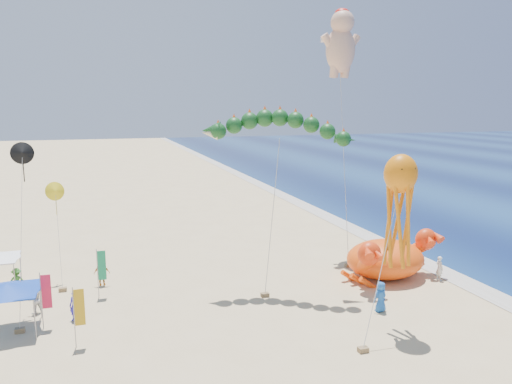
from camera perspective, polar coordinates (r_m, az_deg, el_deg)
ground at (r=32.99m, az=4.46°, el=-11.59°), size 320.00×320.00×0.00m
foam_strip at (r=38.91m, az=21.26°, el=-8.85°), size 320.00×320.00×0.00m
crab_inflatable at (r=36.58m, az=14.66°, el=-7.27°), size 7.61×6.15×3.33m
dragon_kite at (r=31.74m, az=2.50°, el=6.91°), size 9.56×4.83×11.47m
cherub_kite at (r=41.80m, az=9.70°, el=16.59°), size 2.68×5.88×19.56m
octopus_kite at (r=27.34m, az=16.05°, el=-1.12°), size 4.17×2.99×9.57m
canopy_blue at (r=30.16m, az=-26.61°, el=-9.80°), size 3.43×3.43×2.71m
feather_flags at (r=30.82m, az=-22.38°, el=-9.91°), size 7.42×6.63×3.20m
beachgoers at (r=30.99m, az=-15.66°, el=-11.66°), size 29.81×10.53×1.82m
small_kites at (r=33.34m, az=-26.30°, el=0.05°), size 7.00×8.89×10.00m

